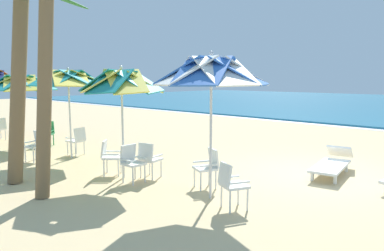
{
  "coord_description": "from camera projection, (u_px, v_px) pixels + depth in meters",
  "views": [
    {
      "loc": [
        3.73,
        -8.51,
        2.39
      ],
      "look_at": [
        -3.5,
        -0.74,
        1.0
      ],
      "focal_mm": 34.05,
      "sensor_mm": 36.0,
      "label": 1
    }
  ],
  "objects": [
    {
      "name": "beach_umbrella_0",
      "position": [
        211.0,
        73.0,
        6.95
      ],
      "size": [
        2.26,
        2.26,
        2.9
      ],
      "color": "silver",
      "rests_on": "ground"
    },
    {
      "name": "plastic_chair_3",
      "position": [
        132.0,
        161.0,
        8.37
      ],
      "size": [
        0.48,
        0.45,
        0.87
      ],
      "color": "white",
      "rests_on": "ground"
    },
    {
      "name": "plastic_chair_7",
      "position": [
        47.0,
        132.0,
        12.82
      ],
      "size": [
        0.63,
        0.63,
        0.87
      ],
      "color": "#2D8C4C",
      "rests_on": "ground"
    },
    {
      "name": "plastic_chair_1",
      "position": [
        231.0,
        183.0,
        6.61
      ],
      "size": [
        0.59,
        0.61,
        0.87
      ],
      "color": "white",
      "rests_on": "ground"
    },
    {
      "name": "palm_tree_4",
      "position": [
        43.0,
        40.0,
        7.05
      ],
      "size": [
        2.94,
        2.78,
        5.01
      ],
      "color": "brown",
      "rests_on": "ground"
    },
    {
      "name": "sun_lounger_1",
      "position": [
        332.0,
        163.0,
        9.06
      ],
      "size": [
        0.97,
        2.22,
        0.62
      ],
      "color": "white",
      "rests_on": "ground"
    },
    {
      "name": "palm_tree_0",
      "position": [
        18.0,
        63.0,
        8.14
      ],
      "size": [
        2.75,
        2.95,
        4.56
      ],
      "color": "brown",
      "rests_on": "ground"
    },
    {
      "name": "plastic_chair_5",
      "position": [
        36.0,
        144.0,
        10.52
      ],
      "size": [
        0.54,
        0.56,
        0.87
      ],
      "color": "white",
      "rests_on": "ground"
    },
    {
      "name": "plastic_chair_6",
      "position": [
        77.0,
        139.0,
        11.32
      ],
      "size": [
        0.55,
        0.53,
        0.87
      ],
      "color": "white",
      "rests_on": "ground"
    },
    {
      "name": "plastic_chair_4",
      "position": [
        110.0,
        155.0,
        9.01
      ],
      "size": [
        0.63,
        0.63,
        0.87
      ],
      "color": "white",
      "rests_on": "ground"
    },
    {
      "name": "beach_umbrella_1",
      "position": [
        122.0,
        83.0,
        8.47
      ],
      "size": [
        2.01,
        2.01,
        2.68
      ],
      "color": "silver",
      "rests_on": "ground"
    },
    {
      "name": "beach_umbrella_2",
      "position": [
        68.0,
        79.0,
        10.63
      ],
      "size": [
        2.41,
        2.41,
        2.7
      ],
      "color": "silver",
      "rests_on": "ground"
    },
    {
      "name": "plastic_chair_2",
      "position": [
        149.0,
        158.0,
        8.7
      ],
      "size": [
        0.52,
        0.55,
        0.87
      ],
      "color": "white",
      "rests_on": "ground"
    },
    {
      "name": "beach_umbrella_3",
      "position": [
        20.0,
        83.0,
        12.61
      ],
      "size": [
        2.56,
        2.56,
        2.58
      ],
      "color": "silver",
      "rests_on": "ground"
    },
    {
      "name": "ground_plane",
      "position": [
        316.0,
        175.0,
        9.0
      ],
      "size": [
        80.0,
        80.0,
        0.0
      ],
      "primitive_type": "plane",
      "color": "#D3B784"
    },
    {
      "name": "plastic_chair_0",
      "position": [
        208.0,
        165.0,
        7.93
      ],
      "size": [
        0.59,
        0.61,
        0.87
      ],
      "color": "white",
      "rests_on": "ground"
    }
  ]
}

